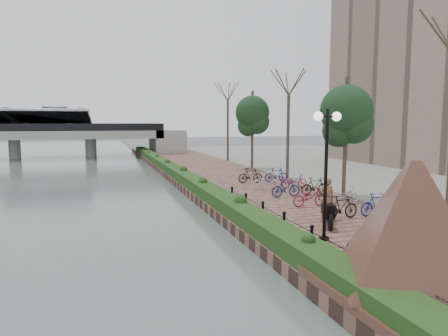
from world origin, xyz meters
name	(u,v)px	position (x,y,z in m)	size (l,w,h in m)	color
ground	(286,280)	(0.00, 0.00, 0.00)	(220.00, 220.00, 0.00)	#59595B
promenade	(229,181)	(4.00, 17.50, 0.25)	(8.00, 75.00, 0.50)	brown
inland_pavement	(406,173)	(20.00, 17.50, 0.25)	(24.00, 75.00, 0.50)	gray
hedge	(176,171)	(0.60, 20.00, 0.80)	(1.10, 56.00, 0.60)	#173C16
chain_fence	(297,230)	(1.40, 2.00, 0.85)	(0.10, 14.10, 0.70)	black
granite_monument	(412,227)	(1.90, -2.68, 2.11)	(5.36, 5.36, 3.17)	#43251C
lamppost	(327,145)	(2.31, 1.74, 3.77)	(1.02, 0.32, 4.49)	black
motorcycle	(327,212)	(3.45, 3.37, 1.04)	(0.54, 1.74, 1.09)	black
pedestrian	(327,198)	(4.00, 4.32, 1.38)	(0.64, 0.42, 1.77)	brown
bicycle_parking	(313,192)	(5.50, 7.97, 0.97)	(2.40, 14.69, 1.00)	#B8B7BC
street_trees	(311,136)	(8.00, 12.68, 3.69)	(3.20, 37.12, 6.80)	#362920
bridge	(21,132)	(-14.20, 45.00, 3.37)	(36.00, 10.77, 6.50)	#9B9B96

